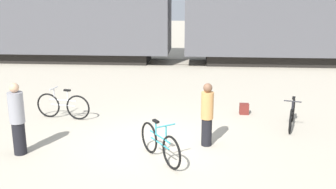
% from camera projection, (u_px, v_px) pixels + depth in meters
% --- Properties ---
extents(ground_plane, '(80.00, 80.00, 0.00)m').
position_uv_depth(ground_plane, '(154.00, 143.00, 9.89)').
color(ground_plane, '#B2A893').
extents(freight_train, '(58.00, 2.90, 5.24)m').
position_uv_depth(freight_train, '(178.00, 9.00, 20.16)').
color(freight_train, black).
rests_on(freight_train, ground_plane).
extents(rail_near, '(70.00, 0.07, 0.01)m').
position_uv_depth(rail_near, '(177.00, 65.00, 20.18)').
color(rail_near, '#4C4238').
rests_on(rail_near, ground_plane).
extents(rail_far, '(70.00, 0.07, 0.01)m').
position_uv_depth(rail_far, '(178.00, 60.00, 21.56)').
color(rail_far, '#4C4238').
rests_on(rail_far, ground_plane).
extents(bicycle_teal, '(1.05, 1.48, 0.93)m').
position_uv_depth(bicycle_teal, '(160.00, 144.00, 8.82)').
color(bicycle_teal, black).
rests_on(bicycle_teal, ground_plane).
extents(bicycle_black, '(0.58, 1.69, 0.84)m').
position_uv_depth(bicycle_black, '(292.00, 114.00, 11.00)').
color(bicycle_black, black).
rests_on(bicycle_black, ground_plane).
extents(bicycle_silver, '(1.70, 0.46, 0.93)m').
position_uv_depth(bicycle_silver, '(63.00, 106.00, 11.70)').
color(bicycle_silver, black).
rests_on(bicycle_silver, ground_plane).
extents(person_in_tan, '(0.30, 0.30, 1.58)m').
position_uv_depth(person_in_tan, '(207.00, 114.00, 9.56)').
color(person_in_tan, black).
rests_on(person_in_tan, ground_plane).
extents(person_in_grey, '(0.34, 0.34, 1.71)m').
position_uv_depth(person_in_grey, '(17.00, 119.00, 9.03)').
color(person_in_grey, black).
rests_on(person_in_grey, ground_plane).
extents(backpack, '(0.28, 0.20, 0.34)m').
position_uv_depth(backpack, '(244.00, 109.00, 12.15)').
color(backpack, maroon).
rests_on(backpack, ground_plane).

